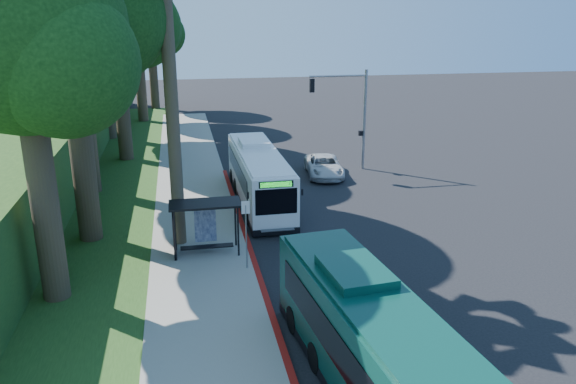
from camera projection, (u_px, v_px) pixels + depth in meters
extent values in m
plane|color=black|center=(336.00, 222.00, 30.01)|extent=(140.00, 140.00, 0.00)
cube|color=gray|center=(198.00, 230.00, 28.65)|extent=(4.50, 70.00, 0.12)
cube|color=maroon|center=(253.00, 259.00, 25.33)|extent=(0.25, 30.00, 0.13)
cube|color=#234719|center=(94.00, 206.00, 32.28)|extent=(8.00, 70.00, 0.06)
cube|color=black|center=(205.00, 204.00, 25.16)|extent=(3.20, 1.50, 0.10)
cube|color=black|center=(174.00, 233.00, 25.29)|extent=(0.06, 1.30, 2.20)
cube|color=navy|center=(205.00, 224.00, 26.19)|extent=(1.00, 0.12, 1.70)
cube|color=black|center=(207.00, 247.00, 25.69)|extent=(2.40, 0.40, 0.06)
cube|color=black|center=(175.00, 228.00, 25.86)|extent=(0.08, 0.08, 2.40)
cube|color=black|center=(235.00, 224.00, 26.37)|extent=(0.08, 0.08, 2.40)
cube|color=black|center=(175.00, 238.00, 24.73)|extent=(0.08, 0.08, 2.40)
cube|color=black|center=(238.00, 233.00, 25.25)|extent=(0.08, 0.08, 2.40)
cylinder|color=gray|center=(246.00, 238.00, 23.89)|extent=(0.06, 0.06, 3.00)
cube|color=white|center=(246.00, 207.00, 23.46)|extent=(0.35, 0.04, 0.55)
cylinder|color=gray|center=(364.00, 120.00, 39.17)|extent=(0.20, 0.20, 7.00)
cylinder|color=gray|center=(338.00, 76.00, 37.85)|extent=(4.00, 0.14, 0.14)
cube|color=black|center=(312.00, 86.00, 37.71)|extent=(0.30, 0.30, 0.90)
cube|color=black|center=(360.00, 133.00, 39.39)|extent=(0.25, 0.25, 0.35)
cylinder|color=#4C3F2D|center=(172.00, 110.00, 25.12)|extent=(0.60, 0.60, 13.00)
cylinder|color=#382B1E|center=(80.00, 135.00, 26.11)|extent=(1.10, 1.10, 10.50)
sphere|color=black|center=(101.00, 17.00, 23.68)|extent=(5.60, 5.60, 5.60)
sphere|color=black|center=(38.00, 10.00, 25.47)|extent=(5.20, 5.20, 5.20)
cylinder|color=#382B1E|center=(82.00, 96.00, 33.19)|extent=(1.18, 1.18, 11.90)
cylinder|color=#382B1E|center=(121.00, 95.00, 41.26)|extent=(1.06, 1.06, 9.80)
sphere|color=black|center=(113.00, 9.00, 39.43)|extent=(8.40, 8.40, 8.40)
sphere|color=black|center=(138.00, 26.00, 38.90)|extent=(5.88, 5.88, 5.88)
sphere|color=black|center=(95.00, 21.00, 40.79)|extent=(5.46, 5.46, 5.46)
cylinder|color=#382B1E|center=(104.00, 75.00, 48.16)|extent=(1.14, 1.14, 11.20)
sphere|color=black|center=(120.00, 6.00, 45.46)|extent=(6.72, 6.72, 6.72)
sphere|color=black|center=(79.00, 2.00, 47.61)|extent=(6.24, 6.24, 6.24)
cylinder|color=#382B1E|center=(140.00, 76.00, 56.41)|extent=(1.02, 1.02, 9.10)
sphere|color=black|center=(136.00, 18.00, 54.71)|extent=(8.00, 8.00, 8.00)
sphere|color=black|center=(153.00, 30.00, 54.20)|extent=(5.60, 5.60, 5.60)
sphere|color=black|center=(123.00, 26.00, 56.00)|extent=(5.20, 5.20, 5.20)
cylinder|color=#382B1E|center=(153.00, 72.00, 64.18)|extent=(0.98, 0.98, 8.40)
sphere|color=black|center=(150.00, 25.00, 62.61)|extent=(7.00, 7.00, 7.00)
sphere|color=black|center=(163.00, 34.00, 62.17)|extent=(4.90, 4.90, 4.90)
sphere|color=black|center=(140.00, 31.00, 63.75)|extent=(4.55, 4.55, 4.55)
cylinder|color=#382B1E|center=(42.00, 187.00, 20.63)|extent=(1.02, 1.02, 9.10)
sphere|color=black|center=(20.00, 29.00, 18.92)|extent=(7.20, 7.20, 7.20)
sphere|color=black|center=(63.00, 63.00, 18.49)|extent=(5.04, 5.04, 5.04)
cube|color=white|center=(259.00, 175.00, 32.67)|extent=(2.48, 11.19, 2.65)
cube|color=black|center=(259.00, 197.00, 33.09)|extent=(2.50, 11.25, 0.33)
cube|color=black|center=(258.00, 169.00, 33.03)|extent=(2.51, 8.73, 1.02)
cube|color=black|center=(276.00, 201.00, 27.44)|extent=(2.09, 0.13, 1.30)
cube|color=black|center=(246.00, 148.00, 37.75)|extent=(1.90, 0.13, 0.93)
cube|color=#19E533|center=(276.00, 184.00, 27.17)|extent=(1.54, 0.11, 0.26)
cube|color=white|center=(258.00, 152.00, 32.25)|extent=(2.28, 10.63, 0.11)
cube|color=white|center=(254.00, 142.00, 33.94)|extent=(1.68, 2.34, 0.33)
cylinder|color=black|center=(249.00, 216.00, 29.49)|extent=(0.29, 0.93, 0.93)
cylinder|color=black|center=(289.00, 213.00, 29.91)|extent=(0.29, 0.93, 0.93)
cylinder|color=black|center=(233.00, 176.00, 36.79)|extent=(0.29, 0.93, 0.93)
cylinder|color=black|center=(265.00, 174.00, 37.20)|extent=(0.29, 0.93, 0.93)
cube|color=#0A3A31|center=(381.00, 354.00, 15.40)|extent=(3.63, 11.82, 2.76)
cube|color=black|center=(374.00, 337.00, 15.76)|extent=(3.43, 9.28, 1.07)
cube|color=black|center=(312.00, 260.00, 20.56)|extent=(1.98, 0.31, 0.97)
cube|color=#0A3A31|center=(384.00, 308.00, 14.97)|extent=(3.37, 11.22, 0.12)
cube|color=#0A3A31|center=(355.00, 272.00, 16.68)|extent=(1.97, 2.58, 0.34)
cylinder|color=black|center=(294.00, 320.00, 19.50)|extent=(0.39, 0.99, 0.97)
cylinder|color=black|center=(354.00, 310.00, 20.12)|extent=(0.39, 0.99, 0.97)
imported|color=silver|center=(324.00, 166.00, 38.31)|extent=(2.81, 5.17, 1.38)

